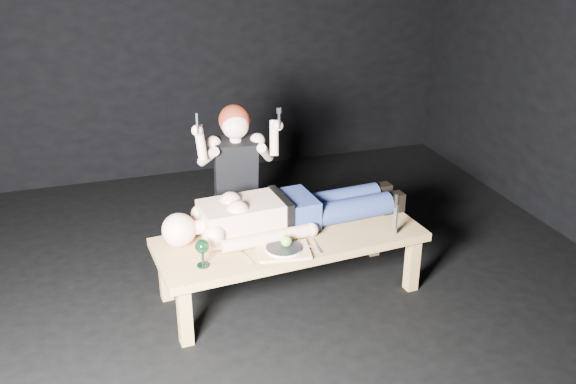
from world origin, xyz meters
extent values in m
plane|color=black|center=(0.00, 0.00, 0.00)|extent=(5.00, 5.00, 0.00)
plane|color=black|center=(0.00, 2.50, 1.50)|extent=(5.00, 0.00, 5.00)
cube|color=tan|center=(0.10, 0.03, 0.23)|extent=(1.83, 0.81, 0.45)
cube|color=tan|center=(-0.01, -0.17, 0.46)|extent=(0.36, 0.29, 0.02)
cylinder|color=white|center=(-0.01, -0.17, 0.48)|extent=(0.25, 0.25, 0.02)
sphere|color=green|center=(0.01, -0.16, 0.52)|extent=(0.07, 0.07, 0.07)
cube|color=#B2B2B7|center=(-0.25, -0.17, 0.45)|extent=(0.04, 0.19, 0.01)
cube|color=#B2B2B7|center=(0.22, -0.17, 0.45)|extent=(0.03, 0.19, 0.01)
cube|color=#B2B2B7|center=(0.13, -0.09, 0.45)|extent=(0.11, 0.17, 0.01)
camera|label=1|loc=(-1.07, -3.55, 2.44)|focal=39.74mm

